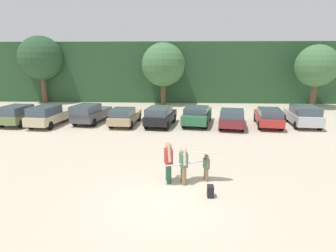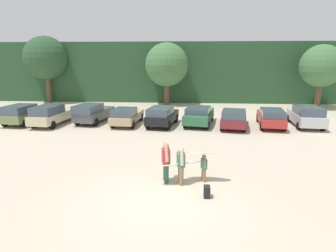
{
  "view_description": "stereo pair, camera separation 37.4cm",
  "coord_description": "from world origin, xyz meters",
  "px_view_note": "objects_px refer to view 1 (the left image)",
  "views": [
    {
      "loc": [
        0.59,
        -9.81,
        5.2
      ],
      "look_at": [
        -0.19,
        6.49,
        1.35
      ],
      "focal_mm": 30.94,
      "sensor_mm": 36.0,
      "label": 1
    },
    {
      "loc": [
        0.96,
        -9.79,
        5.2
      ],
      "look_at": [
        -0.19,
        6.49,
        1.35
      ],
      "focal_mm": 30.94,
      "sensor_mm": 36.0,
      "label": 2
    }
  ],
  "objects_px": {
    "parked_car_silver": "(303,115)",
    "person_adult": "(184,163)",
    "parked_car_tan": "(125,116)",
    "parked_car_maroon": "(232,118)",
    "person_companion": "(168,160)",
    "surfboard_cream": "(204,152)",
    "parked_car_dark_gray": "(90,113)",
    "parked_car_olive_green": "(21,114)",
    "surfboard_white": "(182,164)",
    "parked_car_black": "(160,116)",
    "person_child": "(206,166)",
    "parked_car_champagne": "(49,115)",
    "parked_car_red": "(269,117)",
    "backpack_dropped": "(210,191)",
    "parked_car_forest_green": "(197,115)"
  },
  "relations": [
    {
      "from": "parked_car_olive_green",
      "to": "parked_car_champagne",
      "type": "distance_m",
      "value": 2.44
    },
    {
      "from": "parked_car_olive_green",
      "to": "parked_car_black",
      "type": "xyz_separation_m",
      "value": [
        11.17,
        -0.1,
        -0.02
      ]
    },
    {
      "from": "parked_car_champagne",
      "to": "backpack_dropped",
      "type": "xyz_separation_m",
      "value": [
        11.54,
        -11.58,
        -0.6
      ]
    },
    {
      "from": "parked_car_champagne",
      "to": "backpack_dropped",
      "type": "bearing_deg",
      "value": -129.58
    },
    {
      "from": "surfboard_white",
      "to": "backpack_dropped",
      "type": "xyz_separation_m",
      "value": [
        1.08,
        -1.25,
        -0.62
      ]
    },
    {
      "from": "parked_car_black",
      "to": "person_adult",
      "type": "height_order",
      "value": "person_adult"
    },
    {
      "from": "parked_car_champagne",
      "to": "parked_car_red",
      "type": "distance_m",
      "value": 17.15
    },
    {
      "from": "parked_car_maroon",
      "to": "person_companion",
      "type": "bearing_deg",
      "value": 167.1
    },
    {
      "from": "parked_car_maroon",
      "to": "person_adult",
      "type": "xyz_separation_m",
      "value": [
        -3.74,
        -10.4,
        0.15
      ]
    },
    {
      "from": "person_child",
      "to": "parked_car_red",
      "type": "bearing_deg",
      "value": -130.92
    },
    {
      "from": "parked_car_tan",
      "to": "person_adult",
      "type": "relative_size",
      "value": 2.76
    },
    {
      "from": "parked_car_red",
      "to": "parked_car_silver",
      "type": "relative_size",
      "value": 1.09
    },
    {
      "from": "parked_car_tan",
      "to": "surfboard_cream",
      "type": "xyz_separation_m",
      "value": [
        5.44,
        -10.48,
        0.57
      ]
    },
    {
      "from": "parked_car_silver",
      "to": "parked_car_forest_green",
      "type": "bearing_deg",
      "value": 93.29
    },
    {
      "from": "parked_car_maroon",
      "to": "surfboard_white",
      "type": "distance_m",
      "value": 10.98
    },
    {
      "from": "surfboard_cream",
      "to": "parked_car_maroon",
      "type": "bearing_deg",
      "value": -102.66
    },
    {
      "from": "parked_car_tan",
      "to": "parked_car_forest_green",
      "type": "bearing_deg",
      "value": -81.19
    },
    {
      "from": "parked_car_dark_gray",
      "to": "surfboard_cream",
      "type": "bearing_deg",
      "value": -133.05
    },
    {
      "from": "parked_car_maroon",
      "to": "person_companion",
      "type": "xyz_separation_m",
      "value": [
        -4.38,
        -10.21,
        0.22
      ]
    },
    {
      "from": "person_companion",
      "to": "surfboard_cream",
      "type": "relative_size",
      "value": 0.92
    },
    {
      "from": "parked_car_olive_green",
      "to": "surfboard_cream",
      "type": "xyz_separation_m",
      "value": [
        13.78,
        -10.34,
        0.47
      ]
    },
    {
      "from": "parked_car_red",
      "to": "surfboard_cream",
      "type": "bearing_deg",
      "value": 159.24
    },
    {
      "from": "parked_car_olive_green",
      "to": "parked_car_silver",
      "type": "height_order",
      "value": "parked_car_silver"
    },
    {
      "from": "person_adult",
      "to": "parked_car_maroon",
      "type": "bearing_deg",
      "value": -122.46
    },
    {
      "from": "parked_car_maroon",
      "to": "backpack_dropped",
      "type": "relative_size",
      "value": 10.36
    },
    {
      "from": "parked_car_forest_green",
      "to": "parked_car_silver",
      "type": "bearing_deg",
      "value": -80.88
    },
    {
      "from": "backpack_dropped",
      "to": "surfboard_cream",
      "type": "bearing_deg",
      "value": 96.89
    },
    {
      "from": "parked_car_olive_green",
      "to": "person_child",
      "type": "height_order",
      "value": "parked_car_olive_green"
    },
    {
      "from": "person_companion",
      "to": "backpack_dropped",
      "type": "relative_size",
      "value": 3.86
    },
    {
      "from": "parked_car_olive_green",
      "to": "surfboard_white",
      "type": "distance_m",
      "value": 16.67
    },
    {
      "from": "parked_car_silver",
      "to": "parked_car_maroon",
      "type": "bearing_deg",
      "value": 101.99
    },
    {
      "from": "person_child",
      "to": "parked_car_dark_gray",
      "type": "bearing_deg",
      "value": -65.03
    },
    {
      "from": "parked_car_tan",
      "to": "surfboard_cream",
      "type": "relative_size",
      "value": 2.38
    },
    {
      "from": "parked_car_dark_gray",
      "to": "parked_car_tan",
      "type": "relative_size",
      "value": 1.01
    },
    {
      "from": "parked_car_silver",
      "to": "person_adult",
      "type": "relative_size",
      "value": 2.66
    },
    {
      "from": "person_companion",
      "to": "parked_car_maroon",
      "type": "bearing_deg",
      "value": -125.89
    },
    {
      "from": "person_child",
      "to": "backpack_dropped",
      "type": "bearing_deg",
      "value": 79.17
    },
    {
      "from": "parked_car_champagne",
      "to": "person_child",
      "type": "xyz_separation_m",
      "value": [
        11.49,
        -10.07,
        -0.16
      ]
    },
    {
      "from": "parked_car_olive_green",
      "to": "parked_car_red",
      "type": "xyz_separation_m",
      "value": [
        19.57,
        0.21,
        -0.07
      ]
    },
    {
      "from": "parked_car_black",
      "to": "person_child",
      "type": "distance_m",
      "value": 10.58
    },
    {
      "from": "parked_car_tan",
      "to": "parked_car_silver",
      "type": "distance_m",
      "value": 13.97
    },
    {
      "from": "parked_car_maroon",
      "to": "parked_car_black",
      "type": "bearing_deg",
      "value": 98.47
    },
    {
      "from": "parked_car_silver",
      "to": "person_adult",
      "type": "xyz_separation_m",
      "value": [
        -9.37,
        -11.15,
        0.07
      ]
    },
    {
      "from": "parked_car_red",
      "to": "person_child",
      "type": "relative_size",
      "value": 3.96
    },
    {
      "from": "parked_car_champagne",
      "to": "parked_car_maroon",
      "type": "height_order",
      "value": "parked_car_champagne"
    },
    {
      "from": "parked_car_maroon",
      "to": "person_companion",
      "type": "distance_m",
      "value": 11.12
    },
    {
      "from": "person_child",
      "to": "person_adult",
      "type": "bearing_deg",
      "value": 7.37
    },
    {
      "from": "parked_car_olive_green",
      "to": "parked_car_red",
      "type": "height_order",
      "value": "parked_car_olive_green"
    },
    {
      "from": "person_companion",
      "to": "surfboard_cream",
      "type": "distance_m",
      "value": 1.53
    },
    {
      "from": "parked_car_olive_green",
      "to": "parked_car_tan",
      "type": "relative_size",
      "value": 1.05
    }
  ]
}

